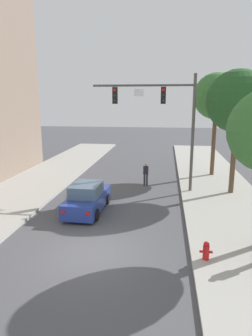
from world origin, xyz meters
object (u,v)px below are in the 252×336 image
(car_lead_blue, at_px, (87,199))
(street_tree_third, at_px, (217,97))
(traffic_signal_mast, at_px, (164,111))
(street_tree_second, at_px, (238,102))
(fire_hydrant, at_px, (206,250))
(pedestrian_crossing_road, at_px, (146,173))

(car_lead_blue, xyz_separation_m, street_tree_third, (7.96, 9.08, 5.59))
(traffic_signal_mast, distance_m, car_lead_blue, 7.49)
(street_tree_second, height_order, street_tree_third, street_tree_third)
(street_tree_second, bearing_deg, fire_hydrant, -106.64)
(pedestrian_crossing_road, bearing_deg, street_tree_third, 33.54)
(fire_hydrant, xyz_separation_m, street_tree_second, (2.69, 8.99, 5.44))
(fire_hydrant, bearing_deg, car_lead_blue, 140.66)
(fire_hydrant, height_order, street_tree_third, street_tree_third)
(street_tree_second, bearing_deg, pedestrian_crossing_road, 165.60)
(fire_hydrant, bearing_deg, street_tree_second, 73.36)
(street_tree_third, bearing_deg, traffic_signal_mast, -129.21)
(fire_hydrant, bearing_deg, traffic_signal_mast, 101.02)
(car_lead_blue, distance_m, fire_hydrant, 7.52)
(car_lead_blue, distance_m, street_tree_second, 10.84)
(pedestrian_crossing_road, xyz_separation_m, street_tree_second, (5.67, -1.46, 5.03))
(fire_hydrant, xyz_separation_m, street_tree_third, (2.15, 13.85, 5.81))
(pedestrian_crossing_road, height_order, street_tree_third, street_tree_third)
(car_lead_blue, height_order, fire_hydrant, car_lead_blue)
(traffic_signal_mast, height_order, street_tree_second, street_tree_second)
(car_lead_blue, bearing_deg, street_tree_second, 26.42)
(traffic_signal_mast, bearing_deg, street_tree_second, -0.83)
(traffic_signal_mast, relative_size, street_tree_third, 0.94)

